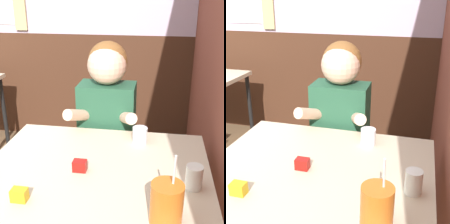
{
  "view_description": "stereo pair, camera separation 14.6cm",
  "coord_description": "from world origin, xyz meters",
  "views": [
    {
      "loc": [
        1.14,
        -0.72,
        1.51
      ],
      "look_at": [
        0.92,
        0.63,
        0.97
      ],
      "focal_mm": 50.0,
      "sensor_mm": 36.0,
      "label": 1
    },
    {
      "loc": [
        1.28,
        -0.69,
        1.51
      ],
      "look_at": [
        0.92,
        0.63,
        0.97
      ],
      "focal_mm": 50.0,
      "sensor_mm": 36.0,
      "label": 2
    }
  ],
  "objects": [
    {
      "name": "glass_near_pitcher",
      "position": [
        1.05,
        0.75,
        0.8
      ],
      "size": [
        0.08,
        0.08,
        0.09
      ],
      "color": "silver",
      "rests_on": "main_table"
    },
    {
      "name": "cocktail_pitcher",
      "position": [
        1.18,
        0.16,
        0.83
      ],
      "size": [
        0.11,
        0.11,
        0.27
      ],
      "color": "#C6661E",
      "rests_on": "main_table"
    },
    {
      "name": "back_wall",
      "position": [
        -0.02,
        2.32,
        1.36
      ],
      "size": [
        5.88,
        0.09,
        2.7
      ],
      "color": "silver",
      "rests_on": "ground_plane"
    },
    {
      "name": "condiment_mustard",
      "position": [
        0.63,
        0.2,
        0.78
      ],
      "size": [
        0.06,
        0.04,
        0.05
      ],
      "color": "yellow",
      "rests_on": "main_table"
    },
    {
      "name": "person_seated",
      "position": [
        0.83,
        1.04,
        0.68
      ],
      "size": [
        0.42,
        0.42,
        1.23
      ],
      "color": "#235138",
      "rests_on": "ground_plane"
    },
    {
      "name": "glass_center",
      "position": [
        1.3,
        0.39,
        0.8
      ],
      "size": [
        0.07,
        0.07,
        0.1
      ],
      "color": "silver",
      "rests_on": "main_table"
    },
    {
      "name": "condiment_ketchup",
      "position": [
        0.81,
        0.44,
        0.78
      ],
      "size": [
        0.06,
        0.04,
        0.05
      ],
      "color": "#B7140F",
      "rests_on": "main_table"
    },
    {
      "name": "main_table",
      "position": [
        0.87,
        0.45,
        0.69
      ],
      "size": [
        1.02,
        0.88,
        0.75
      ],
      "color": "beige",
      "rests_on": "ground_plane"
    }
  ]
}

